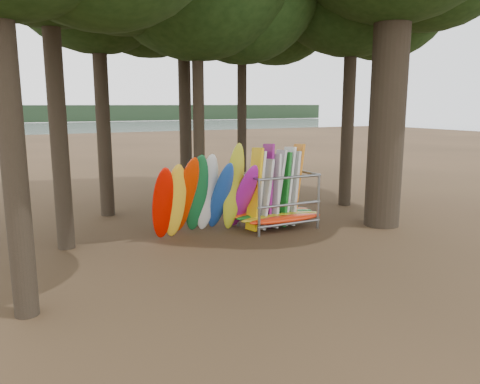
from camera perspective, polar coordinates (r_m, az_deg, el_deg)
name	(u,v)px	position (r m, az deg, el deg)	size (l,w,h in m)	color
ground	(267,245)	(14.38, 3.37, -6.42)	(120.00, 120.00, 0.00)	#47331E
lake	(60,134)	(72.36, -21.11, 6.62)	(160.00, 160.00, 0.00)	gray
far_shore	(37,114)	(122.13, -23.52, 8.76)	(160.00, 4.00, 4.00)	black
kayak_row	(205,196)	(15.18, -4.33, -0.48)	(3.57, 1.91, 3.15)	red
storage_rack	(278,201)	(16.19, 4.60, -1.11)	(3.14, 1.57, 2.91)	gray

